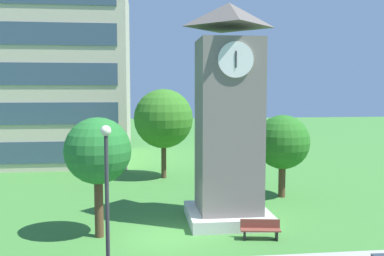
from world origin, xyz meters
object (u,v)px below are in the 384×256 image
at_px(street_lamp, 107,188).
at_px(park_bench, 260,229).
at_px(tree_streetside, 283,142).
at_px(clock_tower, 228,125).
at_px(tree_near_tower, 164,119).
at_px(tree_by_building, 98,152).

bearing_deg(street_lamp, park_bench, 32.36).
bearing_deg(tree_streetside, clock_tower, -134.12).
distance_m(park_bench, tree_near_tower, 15.13).
bearing_deg(park_bench, tree_near_tower, 104.35).
bearing_deg(tree_streetside, tree_by_building, -150.07).
bearing_deg(tree_by_building, street_lamp, -81.52).
bearing_deg(tree_by_building, clock_tower, 14.63).
height_order(park_bench, tree_near_tower, tree_near_tower).
height_order(park_bench, tree_streetside, tree_streetside).
bearing_deg(tree_near_tower, clock_tower, -76.58).
distance_m(street_lamp, tree_by_building, 5.39).
relative_size(clock_tower, park_bench, 5.96).
bearing_deg(tree_by_building, tree_streetside, 29.93).
distance_m(clock_tower, park_bench, 5.41).
distance_m(park_bench, tree_by_building, 8.17).
height_order(tree_near_tower, tree_streetside, tree_near_tower).
relative_size(park_bench, tree_streetside, 0.36).
relative_size(clock_tower, street_lamp, 1.97).
height_order(street_lamp, tree_streetside, street_lamp).
xyz_separation_m(park_bench, street_lamp, (-6.49, -4.11, 3.03)).
height_order(clock_tower, park_bench, clock_tower).
distance_m(park_bench, street_lamp, 8.26).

